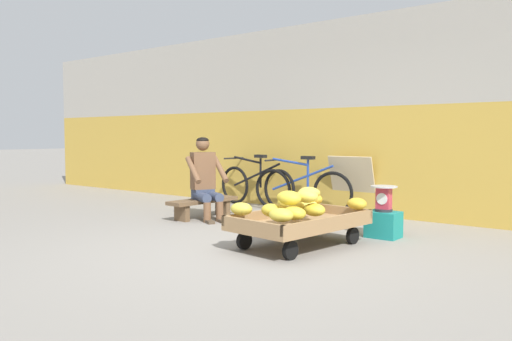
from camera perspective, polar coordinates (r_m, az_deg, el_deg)
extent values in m
plane|color=gray|center=(5.21, -1.13, -9.02)|extent=(80.00, 80.00, 0.00)
cube|color=gold|center=(7.72, 13.52, 1.01)|extent=(16.00, 0.30, 1.58)
cube|color=#A8A399|center=(7.78, 13.69, 11.71)|extent=(16.00, 0.30, 1.31)
cube|color=#99754C|center=(5.44, 4.87, -5.95)|extent=(1.01, 1.53, 0.05)
cube|color=#99754C|center=(5.69, 1.80, -4.74)|extent=(0.22, 1.43, 0.10)
cube|color=#99754C|center=(5.18, 8.26, -5.63)|extent=(0.22, 1.43, 0.10)
cube|color=#99754C|center=(5.97, 9.25, -4.38)|extent=(0.84, 0.14, 0.10)
cube|color=#99754C|center=(4.92, -0.45, -6.09)|extent=(0.84, 0.14, 0.10)
cylinder|color=black|center=(6.04, 5.69, -6.36)|extent=(0.07, 0.18, 0.18)
cylinder|color=black|center=(5.67, 10.64, -7.09)|extent=(0.07, 0.18, 0.18)
cylinder|color=black|center=(5.32, -1.31, -7.75)|extent=(0.07, 0.18, 0.18)
cylinder|color=black|center=(4.89, 3.83, -8.79)|extent=(0.07, 0.18, 0.18)
ellipsoid|color=gold|center=(6.04, 6.38, -3.16)|extent=(0.28, 0.25, 0.13)
ellipsoid|color=gold|center=(4.93, 4.21, -4.74)|extent=(0.26, 0.21, 0.13)
ellipsoid|color=gold|center=(5.70, 11.10, -3.62)|extent=(0.28, 0.25, 0.13)
ellipsoid|color=gold|center=(5.11, 1.69, -4.42)|extent=(0.29, 0.26, 0.13)
ellipsoid|color=gold|center=(5.17, 6.44, -4.34)|extent=(0.26, 0.20, 0.13)
ellipsoid|color=gold|center=(5.35, 4.40, -4.06)|extent=(0.30, 0.28, 0.13)
ellipsoid|color=yellow|center=(5.48, 5.63, -3.88)|extent=(0.27, 0.23, 0.13)
ellipsoid|color=gold|center=(4.81, 2.79, -4.95)|extent=(0.27, 0.22, 0.13)
ellipsoid|color=gold|center=(5.66, 3.33, -3.61)|extent=(0.30, 0.28, 0.13)
ellipsoid|color=gold|center=(5.21, -1.63, -4.26)|extent=(0.25, 0.19, 0.13)
ellipsoid|color=yellow|center=(5.53, 5.89, -2.49)|extent=(0.29, 0.25, 0.13)
ellipsoid|color=gold|center=(4.99, 3.74, -3.10)|extent=(0.25, 0.20, 0.13)
ellipsoid|color=gold|center=(5.11, 3.65, -2.96)|extent=(0.29, 0.26, 0.13)
ellipsoid|color=yellow|center=(5.16, 5.64, -2.87)|extent=(0.25, 0.20, 0.13)
cube|color=brown|center=(7.34, -5.88, -3.33)|extent=(0.38, 1.12, 0.05)
cube|color=brown|center=(7.61, -3.70, -4.08)|extent=(0.25, 0.10, 0.22)
cube|color=brown|center=(7.11, -8.19, -4.68)|extent=(0.25, 0.10, 0.22)
cylinder|color=brown|center=(7.01, -4.03, -4.56)|extent=(0.10, 0.10, 0.27)
cube|color=#4C3D2D|center=(6.98, -3.84, -5.56)|extent=(0.24, 0.18, 0.04)
cylinder|color=#38425B|center=(7.17, -4.65, -2.88)|extent=(0.42, 0.29, 0.13)
cylinder|color=brown|center=(6.95, -5.41, -4.64)|extent=(0.10, 0.10, 0.27)
cube|color=#4C3D2D|center=(6.91, -5.23, -5.65)|extent=(0.24, 0.18, 0.04)
cylinder|color=#38425B|center=(7.11, -6.00, -2.95)|extent=(0.42, 0.29, 0.13)
cube|color=#38425B|center=(7.32, -5.88, -2.59)|extent=(0.32, 0.35, 0.14)
cube|color=brown|center=(7.30, -5.90, -0.01)|extent=(0.30, 0.37, 0.52)
cylinder|color=brown|center=(7.22, -3.97, 0.16)|extent=(0.46, 0.27, 0.36)
cylinder|color=brown|center=(7.08, -6.97, 0.07)|extent=(0.46, 0.27, 0.36)
sphere|color=brown|center=(7.28, -5.92, 2.93)|extent=(0.19, 0.19, 0.19)
ellipsoid|color=black|center=(7.28, -5.92, 3.34)|extent=(0.17, 0.17, 0.09)
cube|color=#19847F|center=(6.08, 13.90, -5.82)|extent=(0.36, 0.28, 0.30)
cylinder|color=#28282D|center=(6.06, 13.92, -4.28)|extent=(0.20, 0.20, 0.03)
cube|color=#C6384C|center=(6.04, 13.95, -3.01)|extent=(0.16, 0.10, 0.24)
cylinder|color=white|center=(5.99, 13.73, -3.06)|extent=(0.13, 0.01, 0.13)
cylinder|color=#B2B5BA|center=(6.03, 13.97, -1.73)|extent=(0.30, 0.30, 0.01)
torus|color=black|center=(8.81, -2.35, -1.61)|extent=(0.64, 0.12, 0.64)
torus|color=black|center=(8.10, 2.60, -2.10)|extent=(0.64, 0.12, 0.64)
cylinder|color=black|center=(8.43, 0.02, -0.49)|extent=(1.03, 0.15, 0.43)
cylinder|color=black|center=(8.36, 0.51, -0.26)|extent=(0.04, 0.04, 0.48)
cylinder|color=black|center=(8.56, -0.96, 1.18)|extent=(0.61, 0.10, 0.12)
cube|color=black|center=(8.34, 0.51, 1.59)|extent=(0.21, 0.12, 0.05)
cylinder|color=black|center=(8.78, -2.36, 1.38)|extent=(0.08, 0.48, 0.03)
torus|color=black|center=(8.13, 1.89, -2.08)|extent=(0.64, 0.11, 0.64)
torus|color=black|center=(7.66, 8.49, -2.48)|extent=(0.64, 0.11, 0.64)
cylinder|color=#234299|center=(7.86, 5.10, -0.83)|extent=(1.03, 0.14, 0.43)
cylinder|color=#234299|center=(7.82, 5.76, -0.56)|extent=(0.04, 0.04, 0.48)
cylinder|color=#234299|center=(7.94, 3.80, 0.96)|extent=(0.62, 0.10, 0.12)
cube|color=black|center=(7.80, 5.77, 1.41)|extent=(0.21, 0.12, 0.05)
cylinder|color=black|center=(8.09, 1.90, 1.17)|extent=(0.08, 0.48, 0.03)
cube|color=#C6B289|center=(7.74, 10.67, -1.62)|extent=(0.70, 0.29, 0.87)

